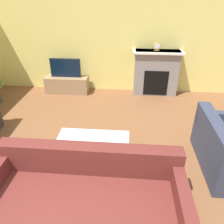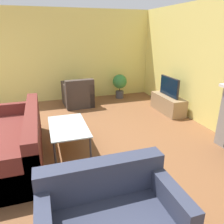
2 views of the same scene
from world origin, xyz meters
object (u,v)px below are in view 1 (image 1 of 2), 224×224
couch_sectional (86,198)px  coffee_table (92,143)px  tv (65,68)px  mantel_clock (157,46)px

couch_sectional → coffee_table: couch_sectional is taller
couch_sectional → tv: bearing=108.4°
tv → couch_sectional: 3.94m
tv → couch_sectional: size_ratio=0.35×
tv → mantel_clock: size_ratio=3.85×
couch_sectional → coffee_table: 0.93m
tv → coffee_table: tv is taller
couch_sectional → coffee_table: size_ratio=2.05×
tv → coffee_table: bearing=-67.3°
tv → mantel_clock: mantel_clock is taller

